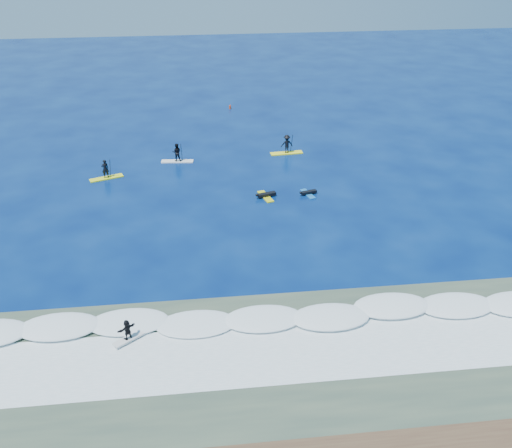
{
  "coord_description": "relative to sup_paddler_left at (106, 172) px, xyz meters",
  "views": [
    {
      "loc": [
        -2.55,
        -36.99,
        21.58
      ],
      "look_at": [
        1.82,
        0.77,
        0.6
      ],
      "focal_mm": 40.0,
      "sensor_mm": 36.0,
      "label": 1
    }
  ],
  "objects": [
    {
      "name": "whitewater",
      "position": [
        10.69,
        -25.02,
        -0.66
      ],
      "size": [
        34.0,
        5.0,
        0.02
      ],
      "primitive_type": "cube",
      "color": "silver",
      "rests_on": "ground"
    },
    {
      "name": "marker_buoy",
      "position": [
        12.84,
        19.53,
        -0.4
      ],
      "size": [
        0.25,
        0.25,
        0.6
      ],
      "rotation": [
        0.0,
        0.0,
        0.08
      ],
      "color": "red",
      "rests_on": "ground"
    },
    {
      "name": "sup_paddler_right",
      "position": [
        17.4,
        4.15,
        0.23
      ],
      "size": [
        3.31,
        1.09,
        2.29
      ],
      "rotation": [
        0.0,
        0.0,
        0.08
      ],
      "color": "#FFF11B",
      "rests_on": "ground"
    },
    {
      "name": "prone_paddler_far",
      "position": [
        17.71,
        -5.44,
        -0.52
      ],
      "size": [
        1.6,
        2.09,
        0.42
      ],
      "rotation": [
        0.0,
        0.0,
        1.85
      ],
      "color": "#1662AB",
      "rests_on": "ground"
    },
    {
      "name": "ground",
      "position": [
        10.69,
        -12.02,
        -0.66
      ],
      "size": [
        160.0,
        160.0,
        0.0
      ],
      "primitive_type": "plane",
      "color": "#031549",
      "rests_on": "ground"
    },
    {
      "name": "sup_paddler_center",
      "position": [
        6.45,
        3.24,
        0.15
      ],
      "size": [
        3.16,
        1.05,
        2.17
      ],
      "rotation": [
        0.0,
        0.0,
        -0.09
      ],
      "color": "silver",
      "rests_on": "ground"
    },
    {
      "name": "breaking_wave",
      "position": [
        10.69,
        -22.02,
        -0.66
      ],
      "size": [
        40.0,
        6.0,
        0.3
      ],
      "primitive_type": "cube",
      "color": "white",
      "rests_on": "ground"
    },
    {
      "name": "sup_paddler_left",
      "position": [
        0.0,
        0.0,
        0.0
      ],
      "size": [
        3.1,
        1.77,
        2.13
      ],
      "rotation": [
        0.0,
        0.0,
        0.36
      ],
      "color": "yellow",
      "rests_on": "ground"
    },
    {
      "name": "wave_surfer",
      "position": [
        3.83,
        -23.13,
        0.1
      ],
      "size": [
        1.79,
        1.51,
        1.34
      ],
      "rotation": [
        0.0,
        0.0,
        0.64
      ],
      "color": "silver",
      "rests_on": "breaking_wave"
    },
    {
      "name": "shallow_water",
      "position": [
        10.69,
        -26.02,
        -0.66
      ],
      "size": [
        90.0,
        13.0,
        0.01
      ],
      "primitive_type": "cube",
      "color": "#324438",
      "rests_on": "ground"
    },
    {
      "name": "prone_paddler_near",
      "position": [
        14.01,
        -5.51,
        -0.5
      ],
      "size": [
        1.84,
        2.4,
        0.49
      ],
      "rotation": [
        0.0,
        0.0,
        1.84
      ],
      "color": "#CFCC16",
      "rests_on": "ground"
    }
  ]
}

